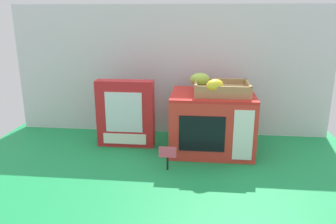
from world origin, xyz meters
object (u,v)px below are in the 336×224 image
Objects in this scene: cookie_set_box at (126,114)px; toy_microwave at (212,122)px; food_groups_crate at (218,88)px; price_sign at (167,155)px.

toy_microwave is at bearing -2.21° from cookie_set_box.
cookie_set_box is (-0.40, 0.02, 0.02)m from toy_microwave.
toy_microwave is 0.40m from cookie_set_box.
cookie_set_box is at bearing 175.40° from food_groups_crate.
price_sign is at bearing -132.89° from food_groups_crate.
toy_microwave is at bearing 137.92° from food_groups_crate.
toy_microwave is at bearing 52.52° from price_sign.
toy_microwave is 1.16× the size of cookie_set_box.
food_groups_crate is at bearing 47.11° from price_sign.
food_groups_crate is 0.45m from cookie_set_box.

